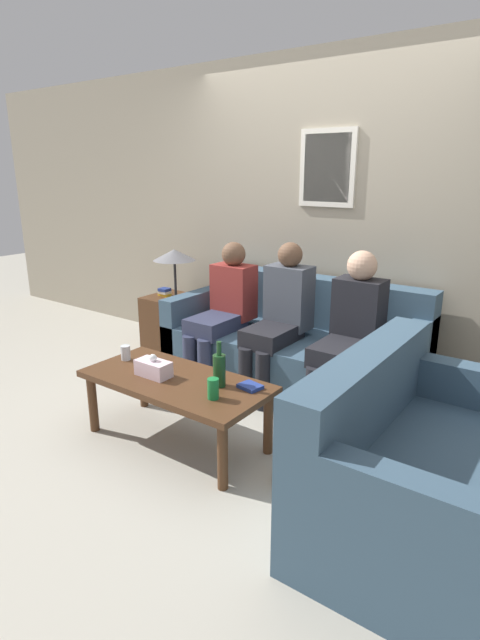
# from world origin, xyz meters

# --- Properties ---
(ground_plane) EXTENTS (16.00, 16.00, 0.00)m
(ground_plane) POSITION_xyz_m (0.00, 0.00, 0.00)
(ground_plane) COLOR #ADA899
(wall_back) EXTENTS (9.00, 0.08, 2.60)m
(wall_back) POSITION_xyz_m (0.00, 1.02, 1.30)
(wall_back) COLOR #9E937F
(wall_back) RESTS_ON ground_plane
(couch_main) EXTENTS (1.99, 0.91, 0.85)m
(couch_main) POSITION_xyz_m (0.00, 0.53, 0.30)
(couch_main) COLOR #385166
(couch_main) RESTS_ON ground_plane
(couch_side) EXTENTS (0.91, 1.37, 0.85)m
(couch_side) POSITION_xyz_m (1.35, -0.60, 0.30)
(couch_side) COLOR #385166
(couch_side) RESTS_ON ground_plane
(coffee_table) EXTENTS (1.22, 0.57, 0.44)m
(coffee_table) POSITION_xyz_m (-0.15, -0.69, 0.38)
(coffee_table) COLOR #4C2D19
(coffee_table) RESTS_ON ground_plane
(side_table_with_lamp) EXTENTS (0.47, 0.44, 1.00)m
(side_table_with_lamp) POSITION_xyz_m (-1.30, 0.50, 0.36)
(side_table_with_lamp) COLOR #4C2D19
(side_table_with_lamp) RESTS_ON ground_plane
(wine_bottle) EXTENTS (0.08, 0.08, 0.28)m
(wine_bottle) POSITION_xyz_m (0.14, -0.61, 0.54)
(wine_bottle) COLOR #19421E
(wine_bottle) RESTS_ON coffee_table
(drinking_glass) EXTENTS (0.06, 0.06, 0.10)m
(drinking_glass) POSITION_xyz_m (-0.65, -0.65, 0.49)
(drinking_glass) COLOR silver
(drinking_glass) RESTS_ON coffee_table
(book_stack) EXTENTS (0.15, 0.13, 0.02)m
(book_stack) POSITION_xyz_m (0.31, -0.53, 0.45)
(book_stack) COLOR navy
(book_stack) RESTS_ON coffee_table
(soda_can) EXTENTS (0.07, 0.07, 0.12)m
(soda_can) POSITION_xyz_m (0.22, -0.77, 0.50)
(soda_can) COLOR #197A38
(soda_can) RESTS_ON coffee_table
(tissue_box) EXTENTS (0.23, 0.12, 0.15)m
(tissue_box) POSITION_xyz_m (-0.29, -0.73, 0.49)
(tissue_box) COLOR silver
(tissue_box) RESTS_ON coffee_table
(person_left) EXTENTS (0.34, 0.65, 1.13)m
(person_left) POSITION_xyz_m (-0.55, 0.33, 0.61)
(person_left) COLOR #2D334C
(person_left) RESTS_ON ground_plane
(person_middle) EXTENTS (0.34, 0.64, 1.16)m
(person_middle) POSITION_xyz_m (-0.03, 0.36, 0.63)
(person_middle) COLOR black
(person_middle) RESTS_ON ground_plane
(person_right) EXTENTS (0.34, 0.66, 1.16)m
(person_right) POSITION_xyz_m (0.55, 0.34, 0.63)
(person_right) COLOR black
(person_right) RESTS_ON ground_plane
(teddy_bear) EXTENTS (0.20, 0.20, 0.32)m
(teddy_bear) POSITION_xyz_m (0.67, -0.64, 0.14)
(teddy_bear) COLOR tan
(teddy_bear) RESTS_ON ground_plane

